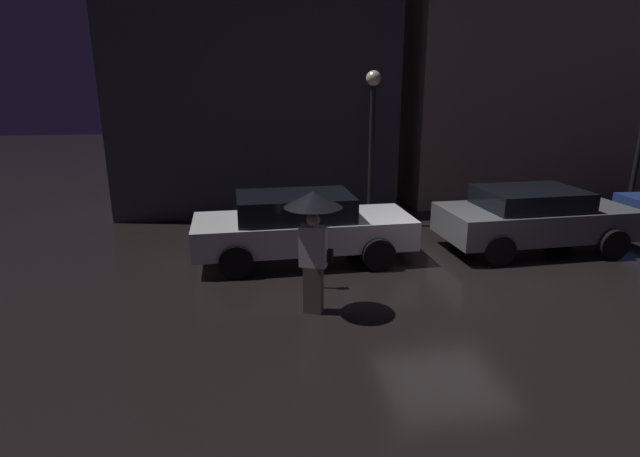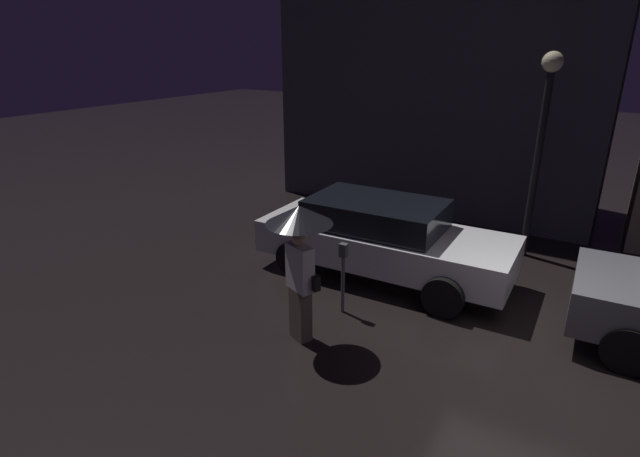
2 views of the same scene
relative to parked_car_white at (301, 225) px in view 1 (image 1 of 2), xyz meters
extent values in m
plane|color=black|center=(2.83, -1.37, -0.77)|extent=(60.00, 60.00, 0.00)
cube|color=#3D3D47|center=(-0.76, 5.13, 4.10)|extent=(8.00, 3.00, 9.75)
cube|color=gray|center=(8.90, 5.13, 4.38)|extent=(9.99, 3.00, 10.30)
cube|color=silver|center=(0.05, 0.00, -0.13)|extent=(4.67, 1.85, 0.61)
cube|color=black|center=(-0.14, 0.00, 0.43)|extent=(2.44, 1.58, 0.50)
cylinder|color=black|center=(1.48, 0.86, -0.43)|extent=(0.68, 0.22, 0.68)
cylinder|color=black|center=(1.48, -0.86, -0.43)|extent=(0.68, 0.22, 0.68)
cylinder|color=black|center=(-1.39, 0.86, -0.43)|extent=(0.68, 0.22, 0.68)
cylinder|color=black|center=(-1.39, -0.86, -0.43)|extent=(0.68, 0.22, 0.68)
cube|color=slate|center=(5.35, -0.08, -0.10)|extent=(4.32, 2.00, 0.66)
cube|color=black|center=(5.18, -0.08, 0.43)|extent=(2.27, 1.70, 0.42)
cylinder|color=black|center=(6.67, 0.84, -0.43)|extent=(0.67, 0.22, 0.67)
cylinder|color=black|center=(6.67, -1.00, -0.43)|extent=(0.67, 0.22, 0.67)
cylinder|color=black|center=(4.03, 0.84, -0.43)|extent=(0.67, 0.22, 0.67)
cylinder|color=black|center=(4.03, -1.00, -0.43)|extent=(0.67, 0.22, 0.67)
cylinder|color=black|center=(8.92, 1.01, -0.45)|extent=(0.65, 0.22, 0.65)
cube|color=#66564C|center=(-0.10, -2.58, -0.36)|extent=(0.36, 0.30, 0.82)
cube|color=white|center=(-0.10, -2.58, 0.39)|extent=(0.49, 0.35, 0.68)
sphere|color=tan|center=(-0.10, -2.58, 0.84)|extent=(0.22, 0.22, 0.22)
cylinder|color=black|center=(-0.10, -2.58, 0.65)|extent=(0.02, 0.02, 0.80)
cone|color=black|center=(-0.10, -2.58, 1.18)|extent=(0.93, 0.93, 0.26)
cube|color=black|center=(0.14, -2.58, 0.22)|extent=(0.19, 0.15, 0.22)
cylinder|color=#4C5154|center=(0.05, -1.57, -0.28)|extent=(0.06, 0.06, 0.98)
cube|color=#4C5154|center=(0.05, -1.57, 0.32)|extent=(0.12, 0.10, 0.22)
cylinder|color=black|center=(2.12, 2.41, 1.03)|extent=(0.14, 0.14, 3.61)
sphere|color=#F9EAB7|center=(2.12, 2.41, 3.03)|extent=(0.38, 0.38, 0.38)
camera|label=1|loc=(-1.15, -10.16, 2.96)|focal=28.00mm
camera|label=2|loc=(3.46, -7.88, 3.39)|focal=28.00mm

